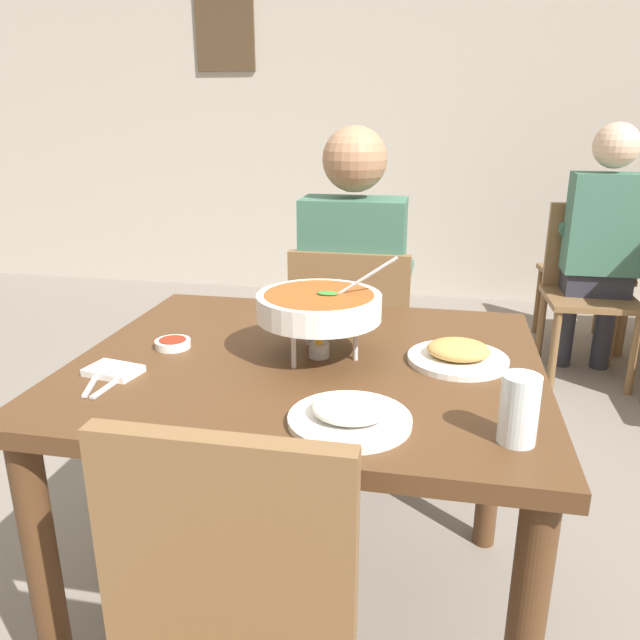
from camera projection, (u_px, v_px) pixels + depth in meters
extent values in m
plane|color=gray|center=(310.00, 612.00, 1.76)|extent=(16.00, 16.00, 0.00)
cube|color=#BCB2A3|center=(408.00, 91.00, 4.44)|extent=(10.00, 0.10, 3.00)
cube|color=#4C3823|center=(225.00, 30.00, 4.50)|extent=(0.44, 0.03, 0.56)
cube|color=#51331C|center=(308.00, 366.00, 1.52)|extent=(1.12, 0.95, 0.04)
cylinder|color=#51331C|center=(46.00, 585.00, 1.35)|extent=(0.07, 0.07, 0.74)
cylinder|color=#51331C|center=(192.00, 414.00, 2.12)|extent=(0.07, 0.07, 0.74)
cylinder|color=#51331C|center=(493.00, 443.00, 1.94)|extent=(0.07, 0.07, 0.74)
cube|color=brown|center=(355.00, 359.00, 2.42)|extent=(0.44, 0.44, 0.03)
cube|color=brown|center=(348.00, 317.00, 2.16)|extent=(0.42, 0.04, 0.45)
cylinder|color=brown|center=(405.00, 395.00, 2.63)|extent=(0.04, 0.04, 0.42)
cylinder|color=brown|center=(317.00, 388.00, 2.70)|extent=(0.04, 0.04, 0.42)
cylinder|color=brown|center=(398.00, 439.00, 2.28)|extent=(0.04, 0.04, 0.42)
cylinder|color=brown|center=(297.00, 430.00, 2.35)|extent=(0.04, 0.04, 0.42)
cylinder|color=#2D2D38|center=(379.00, 408.00, 2.48)|extent=(0.10, 0.10, 0.45)
cylinder|color=#2D2D38|center=(330.00, 404.00, 2.52)|extent=(0.10, 0.10, 0.45)
cube|color=#2D2D38|center=(355.00, 343.00, 2.37)|extent=(0.32, 0.32, 0.12)
cube|color=#3D6B56|center=(353.00, 269.00, 2.20)|extent=(0.36, 0.20, 0.50)
sphere|color=#A57756|center=(355.00, 159.00, 2.08)|extent=(0.22, 0.22, 0.22)
cylinder|color=#3D6B56|center=(402.00, 272.00, 2.38)|extent=(0.08, 0.28, 0.08)
cylinder|color=#3D6B56|center=(320.00, 268.00, 2.43)|extent=(0.08, 0.28, 0.08)
cube|color=brown|center=(224.00, 565.00, 0.97)|extent=(0.42, 0.04, 0.45)
cylinder|color=silver|center=(356.00, 340.00, 1.49)|extent=(0.01, 0.01, 0.10)
cylinder|color=silver|center=(308.00, 327.00, 1.59)|extent=(0.01, 0.01, 0.10)
cylinder|color=silver|center=(294.00, 348.00, 1.44)|extent=(0.01, 0.01, 0.10)
torus|color=silver|center=(319.00, 318.00, 1.49)|extent=(0.21, 0.21, 0.01)
cylinder|color=#B2B2B7|center=(319.00, 350.00, 1.52)|extent=(0.05, 0.05, 0.04)
cone|color=orange|center=(319.00, 338.00, 1.51)|extent=(0.02, 0.02, 0.04)
cylinder|color=white|center=(319.00, 306.00, 1.48)|extent=(0.30, 0.30, 0.06)
cylinder|color=#994C1E|center=(319.00, 296.00, 1.48)|extent=(0.26, 0.26, 0.01)
ellipsoid|color=#388433|center=(327.00, 293.00, 1.47)|extent=(0.05, 0.03, 0.01)
cylinder|color=silver|center=(358.00, 282.00, 1.47)|extent=(0.18, 0.01, 0.13)
cylinder|color=white|center=(350.00, 420.00, 1.19)|extent=(0.24, 0.24, 0.01)
ellipsoid|color=white|center=(350.00, 408.00, 1.19)|extent=(0.15, 0.13, 0.04)
cylinder|color=white|center=(458.00, 359.00, 1.49)|extent=(0.24, 0.24, 0.01)
ellipsoid|color=tan|center=(458.00, 349.00, 1.48)|extent=(0.15, 0.13, 0.04)
cylinder|color=white|center=(173.00, 344.00, 1.58)|extent=(0.09, 0.09, 0.02)
cylinder|color=maroon|center=(173.00, 340.00, 1.58)|extent=(0.07, 0.07, 0.01)
cube|color=white|center=(113.00, 371.00, 1.42)|extent=(0.13, 0.10, 0.02)
cube|color=silver|center=(94.00, 380.00, 1.38)|extent=(0.06, 0.17, 0.01)
cube|color=silver|center=(115.00, 382.00, 1.37)|extent=(0.02, 0.17, 0.01)
cylinder|color=silver|center=(519.00, 409.00, 1.11)|extent=(0.07, 0.07, 0.13)
cylinder|color=orange|center=(518.00, 419.00, 1.12)|extent=(0.06, 0.06, 0.08)
cylinder|color=brown|center=(622.00, 294.00, 3.54)|extent=(0.07, 0.07, 0.74)
cube|color=brown|center=(590.00, 299.00, 3.20)|extent=(0.45, 0.45, 0.03)
cube|color=brown|center=(587.00, 246.00, 3.32)|extent=(0.42, 0.05, 0.45)
cylinder|color=brown|center=(554.00, 351.00, 3.13)|extent=(0.04, 0.04, 0.42)
cylinder|color=brown|center=(634.00, 355.00, 3.07)|extent=(0.04, 0.04, 0.42)
cylinder|color=brown|center=(541.00, 327.00, 3.48)|extent=(0.04, 0.04, 0.42)
cylinder|color=brown|center=(612.00, 330.00, 3.42)|extent=(0.04, 0.04, 0.42)
cube|color=brown|center=(584.00, 274.00, 3.71)|extent=(0.50, 0.50, 0.03)
cube|color=brown|center=(624.00, 235.00, 3.62)|extent=(0.10, 0.42, 0.45)
cylinder|color=brown|center=(538.00, 301.00, 3.96)|extent=(0.04, 0.04, 0.42)
cylinder|color=brown|center=(557.00, 319.00, 3.60)|extent=(0.04, 0.04, 0.42)
cylinder|color=brown|center=(599.00, 302.00, 3.95)|extent=(0.04, 0.04, 0.42)
cylinder|color=brown|center=(624.00, 320.00, 3.59)|extent=(0.04, 0.04, 0.42)
cylinder|color=#2D2D38|center=(604.00, 329.00, 3.40)|extent=(0.10, 0.10, 0.45)
cylinder|color=#2D2D38|center=(565.00, 327.00, 3.43)|extent=(0.10, 0.10, 0.45)
cube|color=#2D2D38|center=(593.00, 280.00, 3.29)|extent=(0.32, 0.32, 0.12)
cube|color=#3D6B56|center=(605.00, 224.00, 3.12)|extent=(0.36, 0.20, 0.50)
sphere|color=beige|center=(617.00, 145.00, 3.00)|extent=(0.22, 0.22, 0.22)
cylinder|color=#3D6B56|center=(627.00, 228.00, 3.29)|extent=(0.08, 0.28, 0.08)
cylinder|color=#3D6B56|center=(564.00, 226.00, 3.35)|extent=(0.08, 0.28, 0.08)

